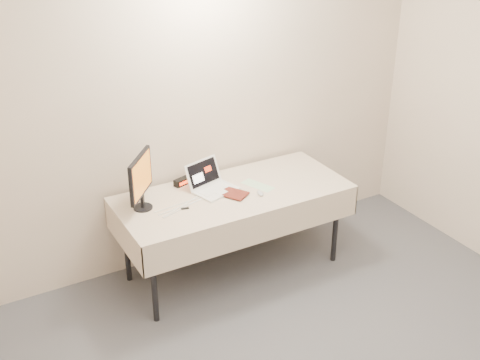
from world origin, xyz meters
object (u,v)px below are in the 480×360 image
table (233,199)px  monitor (141,178)px  book (229,187)px  laptop (211,183)px

table → monitor: monitor is taller
monitor → book: size_ratio=2.08×
monitor → laptop: bearing=-47.6°
table → book: 0.21m
laptop → book: (0.05, -0.22, 0.05)m
laptop → book: bearing=-94.4°
table → book: size_ratio=8.97×
monitor → book: (0.63, -0.19, -0.15)m
table → monitor: 0.79m
laptop → monitor: 0.62m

